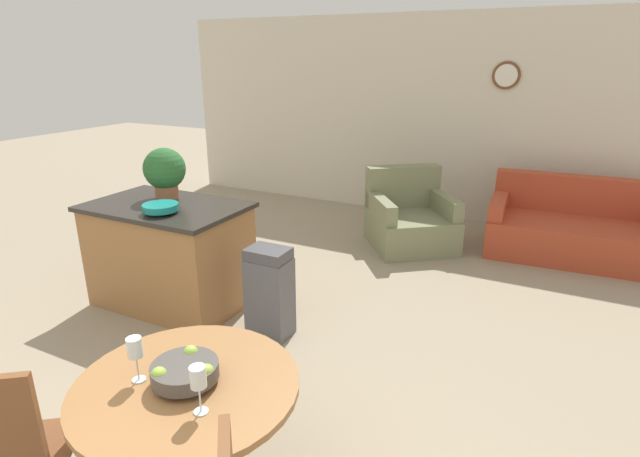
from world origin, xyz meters
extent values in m
cube|color=beige|center=(0.00, 6.40, 1.35)|extent=(8.00, 0.06, 2.70)
cylinder|color=brown|center=(0.79, 6.36, 1.93)|extent=(0.34, 0.02, 0.34)
cylinder|color=white|center=(0.79, 6.34, 1.93)|extent=(0.27, 0.01, 0.27)
cylinder|color=#9E6B3D|center=(0.21, 1.02, 0.37)|extent=(0.10, 0.10, 0.65)
cylinder|color=#9E6B3D|center=(0.21, 1.02, 0.71)|extent=(1.05, 1.05, 0.03)
cube|color=brown|center=(-0.39, 0.56, 0.43)|extent=(0.59, 0.59, 0.05)
cylinder|color=#4C4742|center=(0.21, 1.02, 0.74)|extent=(0.12, 0.12, 0.03)
cylinder|color=#4C4742|center=(0.21, 1.02, 0.79)|extent=(0.31, 0.31, 0.07)
sphere|color=#99C142|center=(0.32, 1.03, 0.82)|extent=(0.07, 0.07, 0.07)
sphere|color=#99C142|center=(0.16, 1.12, 0.82)|extent=(0.07, 0.07, 0.07)
sphere|color=#99C142|center=(0.15, 0.92, 0.82)|extent=(0.07, 0.07, 0.07)
cylinder|color=silver|center=(0.00, 0.94, 0.73)|extent=(0.06, 0.06, 0.01)
cylinder|color=silver|center=(0.00, 0.94, 0.80)|extent=(0.01, 0.01, 0.12)
cylinder|color=silver|center=(0.00, 0.94, 0.91)|extent=(0.07, 0.07, 0.09)
cylinder|color=silver|center=(0.40, 0.89, 0.73)|extent=(0.06, 0.06, 0.01)
cylinder|color=silver|center=(0.40, 0.89, 0.80)|extent=(0.01, 0.01, 0.12)
cylinder|color=silver|center=(0.40, 0.89, 0.91)|extent=(0.07, 0.07, 0.09)
cube|color=#9E6B3D|center=(-1.43, 2.66, 0.45)|extent=(1.31, 0.81, 0.90)
cube|color=#2D2823|center=(-1.43, 2.66, 0.92)|extent=(1.37, 0.87, 0.04)
cylinder|color=teal|center=(-1.28, 2.46, 0.95)|extent=(0.10, 0.10, 0.02)
cylinder|color=teal|center=(-1.28, 2.46, 0.99)|extent=(0.29, 0.29, 0.05)
cylinder|color=#A36642|center=(-1.56, 2.83, 1.00)|extent=(0.20, 0.20, 0.13)
sphere|color=#2D6B33|center=(-1.56, 2.83, 1.21)|extent=(0.37, 0.37, 0.37)
cube|color=#56565B|center=(-0.34, 2.58, 0.33)|extent=(0.34, 0.25, 0.66)
cube|color=#49494E|center=(-0.34, 2.58, 0.70)|extent=(0.33, 0.24, 0.09)
cube|color=#B24228|center=(1.83, 5.55, 0.21)|extent=(1.90, 1.07, 0.42)
cube|color=#B24228|center=(1.81, 5.92, 0.63)|extent=(1.86, 0.32, 0.43)
cube|color=#B24228|center=(0.98, 5.50, 0.31)|extent=(0.21, 0.90, 0.61)
cube|color=#7A7F5B|center=(0.09, 5.02, 0.20)|extent=(1.27, 1.27, 0.40)
cube|color=#7A7F5B|center=(-0.13, 5.31, 0.65)|extent=(0.84, 0.70, 0.50)
cube|color=#7A7F5B|center=(-0.22, 4.79, 0.31)|extent=(0.61, 0.75, 0.63)
cube|color=#7A7F5B|center=(0.39, 5.25, 0.31)|extent=(0.61, 0.75, 0.63)
camera|label=1|loc=(1.64, -0.43, 2.16)|focal=28.00mm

